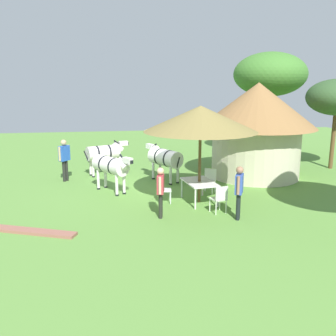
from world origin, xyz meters
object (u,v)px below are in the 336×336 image
at_px(guest_behind_table, 161,188).
at_px(zebra_toward_hut, 111,166).
at_px(patio_dining_table, 199,184).
at_px(patio_chair_near_lawn, 209,179).
at_px(patio_chair_east_end, 163,188).
at_px(patio_chair_near_hut, 220,197).
at_px(thatched_hut, 257,124).
at_px(zebra_by_umbrella, 164,158).
at_px(guest_beside_umbrella, 239,188).
at_px(acacia_tree_right_background, 270,75).
at_px(zebra_nearest_camera, 104,153).
at_px(standing_watcher, 64,156).
at_px(shade_umbrella, 201,119).

distance_m(guest_behind_table, zebra_toward_hut, 3.35).
height_order(patio_dining_table, patio_chair_near_lawn, patio_chair_near_lawn).
distance_m(patio_chair_east_end, patio_chair_near_hut, 2.12).
distance_m(thatched_hut, patio_chair_near_lawn, 3.81).
bearing_deg(patio_chair_east_end, patio_dining_table, 90.00).
bearing_deg(zebra_by_umbrella, guest_beside_umbrella, -102.65).
height_order(guest_beside_umbrella, acacia_tree_right_background, acacia_tree_right_background).
xyz_separation_m(guest_behind_table, zebra_by_umbrella, (-4.33, 0.74, 0.04)).
xyz_separation_m(patio_dining_table, zebra_nearest_camera, (-4.49, -3.27, 0.33)).
xyz_separation_m(patio_chair_near_lawn, acacia_tree_right_background, (-6.59, 5.01, 3.92)).
bearing_deg(acacia_tree_right_background, standing_watcher, -68.89).
bearing_deg(zebra_by_umbrella, acacia_tree_right_background, 5.31).
distance_m(guest_beside_umbrella, standing_watcher, 7.84).
distance_m(standing_watcher, zebra_by_umbrella, 4.15).
bearing_deg(patio_chair_east_end, shade_umbrella, 90.00).
height_order(patio_chair_near_lawn, zebra_nearest_camera, zebra_nearest_camera).
bearing_deg(shade_umbrella, acacia_tree_right_background, 143.60).
bearing_deg(zebra_toward_hut, guest_behind_table, 80.15).
height_order(patio_chair_east_end, zebra_nearest_camera, zebra_nearest_camera).
distance_m(thatched_hut, patio_chair_east_end, 5.75).
bearing_deg(zebra_nearest_camera, patio_chair_east_end, 3.39).
bearing_deg(patio_chair_near_lawn, zebra_nearest_camera, -9.94).
bearing_deg(patio_chair_near_hut, shade_umbrella, 90.00).
bearing_deg(patio_chair_near_hut, zebra_toward_hut, 121.76).
bearing_deg(zebra_by_umbrella, shade_umbrella, -106.08).
bearing_deg(patio_dining_table, shade_umbrella, 71.57).
height_order(guest_beside_umbrella, zebra_by_umbrella, guest_beside_umbrella).
height_order(guest_behind_table, acacia_tree_right_background, acacia_tree_right_background).
bearing_deg(patio_dining_table, guest_beside_umbrella, 23.35).
xyz_separation_m(patio_dining_table, acacia_tree_right_background, (-7.68, 5.66, 3.78)).
bearing_deg(zebra_toward_hut, guest_beside_umbrella, 101.26).
distance_m(patio_chair_near_hut, zebra_nearest_camera, 6.78).
bearing_deg(patio_chair_near_lawn, shade_umbrella, 90.00).
distance_m(standing_watcher, zebra_toward_hut, 2.70).
xyz_separation_m(thatched_hut, patio_chair_east_end, (3.07, -4.52, -1.78)).
distance_m(zebra_nearest_camera, zebra_by_umbrella, 2.89).
distance_m(shade_umbrella, patio_chair_east_end, 2.69).
height_order(shade_umbrella, guest_beside_umbrella, shade_umbrella).
bearing_deg(thatched_hut, patio_chair_east_end, -55.84).
relative_size(zebra_nearest_camera, zebra_toward_hut, 1.05).
bearing_deg(patio_chair_east_end, patio_chair_near_lawn, 122.64).
bearing_deg(zebra_by_umbrella, patio_dining_table, -106.08).
xyz_separation_m(thatched_hut, guest_behind_table, (4.52, -4.79, -1.36)).
xyz_separation_m(shade_umbrella, zebra_by_umbrella, (-3.02, -0.78, -1.90)).
distance_m(thatched_hut, zebra_nearest_camera, 6.79).
bearing_deg(zebra_by_umbrella, patio_chair_east_end, -130.02).
bearing_deg(shade_umbrella, standing_watcher, -126.43).
distance_m(shade_umbrella, guest_beside_umbrella, 2.74).
xyz_separation_m(guest_beside_umbrella, zebra_by_umbrella, (-4.83, -1.56, -0.00)).
height_order(shade_umbrella, zebra_toward_hut, shade_umbrella).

